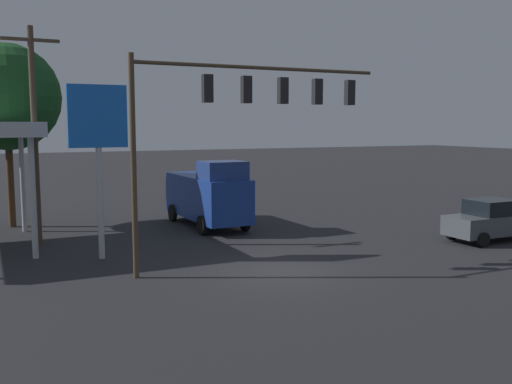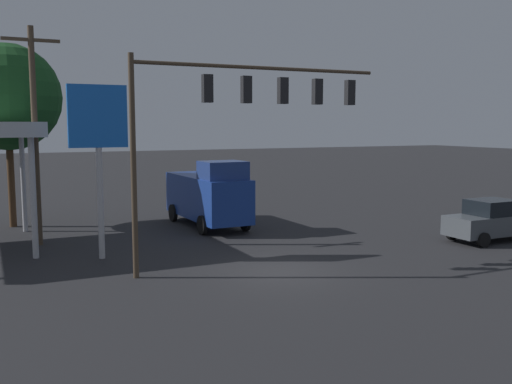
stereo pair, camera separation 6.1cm
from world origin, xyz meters
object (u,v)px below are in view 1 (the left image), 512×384
object	(u,v)px
price_sign	(98,129)
delivery_truck	(208,195)
street_tree	(6,97)
utility_pole	(35,131)
traffic_signal_assembly	(242,106)
sedan_far	(490,220)

from	to	relation	value
price_sign	delivery_truck	size ratio (longest dim) A/B	1.01
street_tree	utility_pole	bearing A→B (deg)	98.90
traffic_signal_assembly	price_sign	distance (m)	5.89
delivery_truck	street_tree	world-z (taller)	street_tree
traffic_signal_assembly	sedan_far	size ratio (longest dim) A/B	2.26
traffic_signal_assembly	delivery_truck	distance (m)	9.73
sedan_far	delivery_truck	size ratio (longest dim) A/B	0.64
price_sign	sedan_far	distance (m)	17.99
traffic_signal_assembly	sedan_far	world-z (taller)	traffic_signal_assembly
price_sign	sedan_far	size ratio (longest dim) A/B	1.57
traffic_signal_assembly	delivery_truck	xyz separation A→B (m)	(-1.83, -8.50, -4.36)
price_sign	sedan_far	world-z (taller)	price_sign
sedan_far	delivery_truck	distance (m)	13.96
price_sign	street_tree	bearing A→B (deg)	-72.78
utility_pole	delivery_truck	distance (m)	9.25
utility_pole	sedan_far	size ratio (longest dim) A/B	2.18
traffic_signal_assembly	utility_pole	xyz separation A→B (m)	(6.70, -7.36, -0.97)
utility_pole	delivery_truck	size ratio (longest dim) A/B	1.40
street_tree	delivery_truck	bearing A→B (deg)	155.01
utility_pole	price_sign	size ratio (longest dim) A/B	1.39
sedan_far	delivery_truck	xyz separation A→B (m)	(10.49, -9.17, 0.74)
price_sign	sedan_far	xyz separation A→B (m)	(-16.98, 4.18, -4.25)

